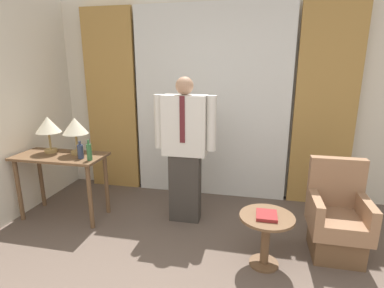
{
  "coord_description": "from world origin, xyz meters",
  "views": [
    {
      "loc": [
        0.6,
        -0.95,
        1.81
      ],
      "look_at": [
        -0.05,
        2.1,
        0.99
      ],
      "focal_mm": 28.0,
      "sensor_mm": 36.0,
      "label": 1
    }
  ],
  "objects": [
    {
      "name": "bottle_near_edge",
      "position": [
        -1.3,
        1.95,
        0.87
      ],
      "size": [
        0.07,
        0.07,
        0.2
      ],
      "color": "#2D3851",
      "rests_on": "desk"
    },
    {
      "name": "side_table",
      "position": [
        0.75,
        1.56,
        0.34
      ],
      "size": [
        0.49,
        0.49,
        0.5
      ],
      "color": "brown",
      "rests_on": "ground_plane"
    },
    {
      "name": "person",
      "position": [
        -0.16,
        2.25,
        0.91
      ],
      "size": [
        0.71,
        0.23,
        1.69
      ],
      "color": "#38332D",
      "rests_on": "ground_plane"
    },
    {
      "name": "curtain_drape_left",
      "position": [
        -1.46,
        3.07,
        1.29
      ],
      "size": [
        0.75,
        0.06,
        2.58
      ],
      "color": "#B28442",
      "rests_on": "ground_plane"
    },
    {
      "name": "table_lamp_right",
      "position": [
        -1.44,
        2.1,
        1.11
      ],
      "size": [
        0.29,
        0.29,
        0.44
      ],
      "color": "#9E7F47",
      "rests_on": "desk"
    },
    {
      "name": "bottle_by_lamp",
      "position": [
        -1.17,
        1.91,
        0.88
      ],
      "size": [
        0.06,
        0.06,
        0.23
      ],
      "color": "#336638",
      "rests_on": "desk"
    },
    {
      "name": "curtain_drape_right",
      "position": [
        1.46,
        3.07,
        1.29
      ],
      "size": [
        0.75,
        0.06,
        2.58
      ],
      "color": "#B28442",
      "rests_on": "ground_plane"
    },
    {
      "name": "armchair",
      "position": [
        1.43,
        1.9,
        0.34
      ],
      "size": [
        0.52,
        0.55,
        0.93
      ],
      "color": "brown",
      "rests_on": "ground_plane"
    },
    {
      "name": "book",
      "position": [
        0.75,
        1.54,
        0.52
      ],
      "size": [
        0.18,
        0.21,
        0.03
      ],
      "color": "maroon",
      "rests_on": "side_table"
    },
    {
      "name": "curtain_sheer_center",
      "position": [
        0.0,
        3.07,
        1.29
      ],
      "size": [
        2.09,
        0.06,
        2.58
      ],
      "color": "white",
      "rests_on": "ground_plane"
    },
    {
      "name": "desk",
      "position": [
        -1.62,
        2.01,
        0.64
      ],
      "size": [
        1.05,
        0.5,
        0.79
      ],
      "color": "brown",
      "rests_on": "ground_plane"
    },
    {
      "name": "table_lamp_left",
      "position": [
        -1.8,
        2.1,
        1.11
      ],
      "size": [
        0.29,
        0.29,
        0.44
      ],
      "color": "#9E7F47",
      "rests_on": "desk"
    },
    {
      "name": "wall_back",
      "position": [
        0.0,
        3.2,
        1.35
      ],
      "size": [
        10.0,
        0.06,
        2.7
      ],
      "color": "silver",
      "rests_on": "ground_plane"
    }
  ]
}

